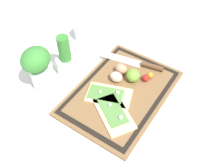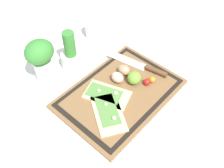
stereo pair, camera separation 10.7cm
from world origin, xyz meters
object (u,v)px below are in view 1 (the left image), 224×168
at_px(egg_pink, 116,77).
at_px(herb_glass, 37,66).
at_px(cherry_tomato_red, 146,78).
at_px(sauce_jar, 83,32).
at_px(cherry_tomato_yellow, 150,75).
at_px(egg_brown, 121,69).
at_px(lime, 133,75).
at_px(herb_pot, 66,60).
at_px(pizza_slice_far, 108,95).
at_px(knife, 142,64).
at_px(pizza_slice_near, 114,113).

distance_m(egg_pink, herb_glass, 0.32).
bearing_deg(egg_pink, herb_glass, 127.03).
xyz_separation_m(cherry_tomato_red, sauce_jar, (0.10, 0.41, 0.01)).
bearing_deg(sauce_jar, cherry_tomato_yellow, -99.89).
height_order(egg_brown, egg_pink, same).
bearing_deg(cherry_tomato_red, lime, 121.47).
distance_m(egg_pink, herb_pot, 0.23).
bearing_deg(egg_pink, herb_pot, 104.73).
distance_m(egg_brown, herb_glass, 0.35).
xyz_separation_m(pizza_slice_far, lime, (0.13, -0.04, 0.02)).
bearing_deg(knife, pizza_slice_far, 173.20).
distance_m(egg_brown, sauce_jar, 0.32).
bearing_deg(cherry_tomato_yellow, pizza_slice_near, 173.85).
bearing_deg(cherry_tomato_red, herb_glass, 126.00).
bearing_deg(pizza_slice_near, herb_glass, 96.35).
xyz_separation_m(knife, cherry_tomato_red, (-0.07, -0.06, 0.01)).
bearing_deg(lime, sauce_jar, 70.68).
height_order(pizza_slice_far, egg_brown, egg_brown).
bearing_deg(cherry_tomato_yellow, sauce_jar, 80.11).
bearing_deg(cherry_tomato_yellow, herb_glass, 128.05).
distance_m(egg_pink, cherry_tomato_yellow, 0.15).
bearing_deg(herb_pot, egg_brown, -62.82).
bearing_deg(herb_glass, herb_pot, -12.09).
height_order(cherry_tomato_yellow, herb_glass, herb_glass).
xyz_separation_m(pizza_slice_near, egg_pink, (0.15, 0.08, 0.02)).
bearing_deg(cherry_tomato_red, pizza_slice_far, 151.57).
bearing_deg(pizza_slice_near, lime, 8.36).
height_order(egg_brown, cherry_tomato_yellow, egg_brown).
distance_m(cherry_tomato_yellow, herb_pot, 0.36).
relative_size(cherry_tomato_red, cherry_tomato_yellow, 1.11).
bearing_deg(lime, knife, 6.41).
bearing_deg(cherry_tomato_red, egg_pink, 123.43).
bearing_deg(cherry_tomato_yellow, cherry_tomato_red, 162.88).
bearing_deg(cherry_tomato_red, herb_pot, 111.30).
xyz_separation_m(pizza_slice_far, herb_glass, (-0.10, 0.27, 0.10)).
distance_m(knife, herb_glass, 0.45).
bearing_deg(pizza_slice_far, sauce_jar, 51.69).
relative_size(lime, cherry_tomato_yellow, 2.14).
relative_size(egg_brown, herb_pot, 0.29).
relative_size(pizza_slice_near, cherry_tomato_yellow, 8.02).
height_order(knife, lime, lime).
bearing_deg(pizza_slice_far, herb_pot, 82.77).
bearing_deg(herb_pot, cherry_tomato_red, -68.70).
distance_m(cherry_tomato_red, herb_glass, 0.44).
xyz_separation_m(cherry_tomato_red, herb_pot, (-0.13, 0.32, 0.03)).
relative_size(lime, cherry_tomato_red, 1.92).
distance_m(herb_pot, sauce_jar, 0.24).
distance_m(knife, egg_pink, 0.15).
bearing_deg(pizza_slice_near, egg_pink, 29.61).
bearing_deg(lime, herb_glass, 126.65).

